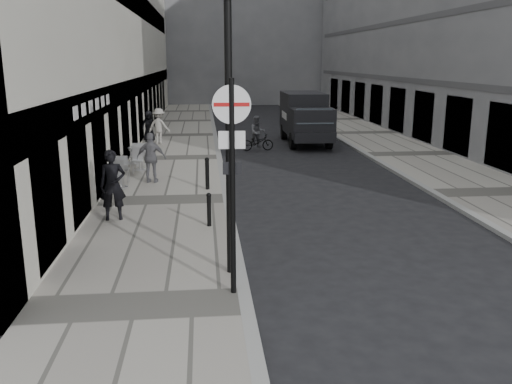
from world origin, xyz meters
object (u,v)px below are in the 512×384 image
at_px(lamppost, 229,119).
at_px(panel_van, 305,115).
at_px(walking_man, 113,185).
at_px(sign_post, 232,160).
at_px(cyclist, 257,137).

distance_m(lamppost, panel_van, 19.10).
relative_size(walking_man, sign_post, 0.48).
bearing_deg(lamppost, cyclist, 82.27).
bearing_deg(walking_man, sign_post, -69.85).
xyz_separation_m(sign_post, cyclist, (2.18, 17.14, -2.01)).
relative_size(lamppost, panel_van, 0.99).
relative_size(walking_man, lamppost, 0.34).
height_order(panel_van, cyclist, panel_van).
height_order(walking_man, panel_van, panel_van).
bearing_deg(cyclist, sign_post, -102.22).
relative_size(lamppost, cyclist, 3.29).
bearing_deg(sign_post, cyclist, 85.05).
bearing_deg(sign_post, lamppost, 92.31).
bearing_deg(lamppost, walking_man, 126.01).
xyz_separation_m(sign_post, panel_van, (5.00, 19.39, -1.17)).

